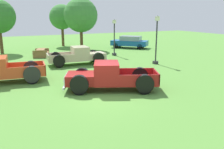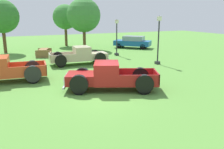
{
  "view_description": "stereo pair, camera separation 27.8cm",
  "coord_description": "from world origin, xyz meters",
  "px_view_note": "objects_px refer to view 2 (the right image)",
  "views": [
    {
      "loc": [
        -4.84,
        -11.17,
        4.22
      ],
      "look_at": [
        0.95,
        0.71,
        0.9
      ],
      "focal_mm": 38.56,
      "sensor_mm": 36.0,
      "label": 1
    },
    {
      "loc": [
        -4.59,
        -11.29,
        4.22
      ],
      "look_at": [
        0.95,
        0.71,
        0.9
      ],
      "focal_mm": 38.56,
      "sensor_mm": 36.0,
      "label": 2
    }
  ],
  "objects_px": {
    "lamp_post_far": "(158,39)",
    "oak_tree_center": "(65,17)",
    "pickup_truck_behind_left": "(83,56)",
    "picnic_table": "(44,52)",
    "lamp_post_near": "(117,37)",
    "oak_tree_east": "(84,15)",
    "pickup_truck_foreground": "(105,77)",
    "oak_tree_west": "(2,16)",
    "sedan_distant_b": "(133,42)"
  },
  "relations": [
    {
      "from": "picnic_table",
      "to": "oak_tree_west",
      "type": "distance_m",
      "value": 6.55
    },
    {
      "from": "pickup_truck_foreground",
      "to": "sedan_distant_b",
      "type": "relative_size",
      "value": 1.21
    },
    {
      "from": "lamp_post_far",
      "to": "oak_tree_center",
      "type": "distance_m",
      "value": 16.33
    },
    {
      "from": "pickup_truck_behind_left",
      "to": "lamp_post_near",
      "type": "xyz_separation_m",
      "value": [
        4.64,
        2.79,
        1.23
      ]
    },
    {
      "from": "picnic_table",
      "to": "oak_tree_center",
      "type": "bearing_deg",
      "value": 60.56
    },
    {
      "from": "pickup_truck_behind_left",
      "to": "lamp_post_far",
      "type": "distance_m",
      "value": 6.66
    },
    {
      "from": "picnic_table",
      "to": "oak_tree_east",
      "type": "relative_size",
      "value": 0.35
    },
    {
      "from": "lamp_post_far",
      "to": "oak_tree_east",
      "type": "bearing_deg",
      "value": 103.92
    },
    {
      "from": "lamp_post_near",
      "to": "pickup_truck_behind_left",
      "type": "bearing_deg",
      "value": -148.92
    },
    {
      "from": "sedan_distant_b",
      "to": "picnic_table",
      "type": "height_order",
      "value": "sedan_distant_b"
    },
    {
      "from": "lamp_post_near",
      "to": "lamp_post_far",
      "type": "distance_m",
      "value": 5.71
    },
    {
      "from": "lamp_post_near",
      "to": "oak_tree_east",
      "type": "xyz_separation_m",
      "value": [
        -1.58,
        5.86,
        2.13
      ]
    },
    {
      "from": "picnic_table",
      "to": "oak_tree_center",
      "type": "xyz_separation_m",
      "value": [
        4.28,
        7.59,
        3.36
      ]
    },
    {
      "from": "pickup_truck_behind_left",
      "to": "lamp_post_far",
      "type": "height_order",
      "value": "lamp_post_far"
    },
    {
      "from": "lamp_post_far",
      "to": "oak_tree_east",
      "type": "xyz_separation_m",
      "value": [
        -2.83,
        11.42,
        1.93
      ]
    },
    {
      "from": "lamp_post_far",
      "to": "oak_tree_west",
      "type": "bearing_deg",
      "value": 133.63
    },
    {
      "from": "oak_tree_east",
      "to": "oak_tree_center",
      "type": "xyz_separation_m",
      "value": [
        -1.2,
        4.31,
        -0.24
      ]
    },
    {
      "from": "lamp_post_near",
      "to": "picnic_table",
      "type": "xyz_separation_m",
      "value": [
        -7.06,
        2.58,
        -1.47
      ]
    },
    {
      "from": "pickup_truck_behind_left",
      "to": "picnic_table",
      "type": "xyz_separation_m",
      "value": [
        -2.42,
        5.37,
        -0.24
      ]
    },
    {
      "from": "pickup_truck_behind_left",
      "to": "oak_tree_west",
      "type": "relative_size",
      "value": 0.88
    },
    {
      "from": "sedan_distant_b",
      "to": "oak_tree_center",
      "type": "height_order",
      "value": "oak_tree_center"
    },
    {
      "from": "sedan_distant_b",
      "to": "picnic_table",
      "type": "relative_size",
      "value": 2.11
    },
    {
      "from": "pickup_truck_behind_left",
      "to": "oak_tree_west",
      "type": "xyz_separation_m",
      "value": [
        -5.94,
        9.64,
        3.26
      ]
    },
    {
      "from": "pickup_truck_foreground",
      "to": "lamp_post_far",
      "type": "distance_m",
      "value": 8.64
    },
    {
      "from": "lamp_post_near",
      "to": "oak_tree_center",
      "type": "bearing_deg",
      "value": 105.29
    },
    {
      "from": "lamp_post_near",
      "to": "picnic_table",
      "type": "height_order",
      "value": "lamp_post_near"
    },
    {
      "from": "pickup_truck_foreground",
      "to": "oak_tree_center",
      "type": "height_order",
      "value": "oak_tree_center"
    },
    {
      "from": "pickup_truck_foreground",
      "to": "sedan_distant_b",
      "type": "bearing_deg",
      "value": 55.47
    },
    {
      "from": "pickup_truck_foreground",
      "to": "oak_tree_west",
      "type": "xyz_separation_m",
      "value": [
        -4.82,
        17.26,
        3.23
      ]
    },
    {
      "from": "pickup_truck_foreground",
      "to": "sedan_distant_b",
      "type": "distance_m",
      "value": 17.87
    },
    {
      "from": "oak_tree_east",
      "to": "oak_tree_west",
      "type": "relative_size",
      "value": 1.05
    },
    {
      "from": "picnic_table",
      "to": "pickup_truck_behind_left",
      "type": "bearing_deg",
      "value": -65.7
    },
    {
      "from": "lamp_post_far",
      "to": "oak_tree_center",
      "type": "height_order",
      "value": "oak_tree_center"
    },
    {
      "from": "sedan_distant_b",
      "to": "picnic_table",
      "type": "bearing_deg",
      "value": -171.41
    },
    {
      "from": "oak_tree_east",
      "to": "oak_tree_west",
      "type": "distance_m",
      "value": 9.05
    },
    {
      "from": "pickup_truck_behind_left",
      "to": "sedan_distant_b",
      "type": "xyz_separation_m",
      "value": [
        9.01,
        7.1,
        0.07
      ]
    },
    {
      "from": "pickup_truck_foreground",
      "to": "pickup_truck_behind_left",
      "type": "height_order",
      "value": "pickup_truck_foreground"
    },
    {
      "from": "pickup_truck_foreground",
      "to": "oak_tree_east",
      "type": "relative_size",
      "value": 0.9
    },
    {
      "from": "lamp_post_near",
      "to": "oak_tree_east",
      "type": "distance_m",
      "value": 6.43
    },
    {
      "from": "picnic_table",
      "to": "oak_tree_east",
      "type": "height_order",
      "value": "oak_tree_east"
    },
    {
      "from": "oak_tree_center",
      "to": "pickup_truck_behind_left",
      "type": "bearing_deg",
      "value": -98.16
    },
    {
      "from": "pickup_truck_foreground",
      "to": "sedan_distant_b",
      "type": "height_order",
      "value": "pickup_truck_foreground"
    },
    {
      "from": "pickup_truck_foreground",
      "to": "pickup_truck_behind_left",
      "type": "bearing_deg",
      "value": 81.63
    },
    {
      "from": "pickup_truck_foreground",
      "to": "oak_tree_east",
      "type": "distance_m",
      "value": 17.13
    },
    {
      "from": "lamp_post_near",
      "to": "oak_tree_west",
      "type": "height_order",
      "value": "oak_tree_west"
    },
    {
      "from": "pickup_truck_foreground",
      "to": "picnic_table",
      "type": "height_order",
      "value": "pickup_truck_foreground"
    },
    {
      "from": "lamp_post_far",
      "to": "picnic_table",
      "type": "xyz_separation_m",
      "value": [
        -8.31,
        8.14,
        -1.67
      ]
    },
    {
      "from": "lamp_post_near",
      "to": "oak_tree_center",
      "type": "height_order",
      "value": "oak_tree_center"
    },
    {
      "from": "oak_tree_east",
      "to": "oak_tree_west",
      "type": "height_order",
      "value": "oak_tree_east"
    },
    {
      "from": "lamp_post_near",
      "to": "picnic_table",
      "type": "distance_m",
      "value": 7.66
    }
  ]
}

